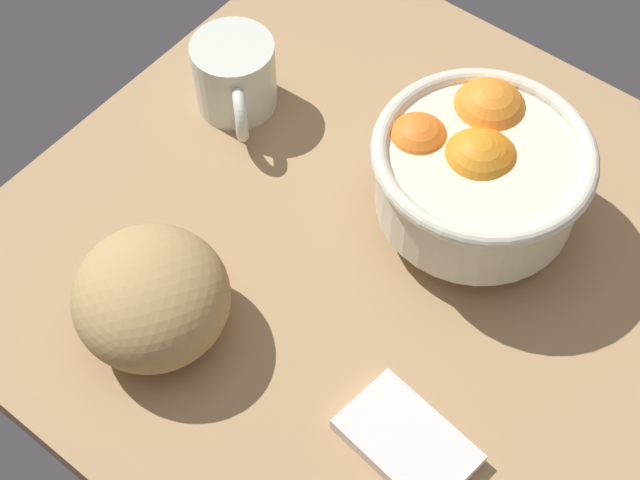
{
  "coord_description": "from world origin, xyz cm",
  "views": [
    {
      "loc": [
        -20.66,
        42.81,
        75.38
      ],
      "look_at": [
        9.1,
        5.06,
        5.0
      ],
      "focal_mm": 54.03,
      "sensor_mm": 36.0,
      "label": 1
    }
  ],
  "objects": [
    {
      "name": "napkin_folded",
      "position": [
        -7.18,
        14.12,
        0.73
      ],
      "size": [
        11.93,
        8.34,
        1.46
      ],
      "primitive_type": "cube",
      "rotation": [
        0.0,
        0.0,
        -0.13
      ],
      "color": "silver",
      "rests_on": "ground"
    },
    {
      "name": "bread_loaf",
      "position": [
        16.84,
        18.55,
        4.84
      ],
      "size": [
        19.21,
        19.11,
        9.67
      ],
      "primitive_type": "ellipsoid",
      "rotation": [
        0.0,
        0.0,
        5.69
      ],
      "color": "tan",
      "rests_on": "ground"
    },
    {
      "name": "ground_plane",
      "position": [
        0.0,
        0.0,
        -1.5
      ],
      "size": [
        79.77,
        65.07,
        3.0
      ],
      "primitive_type": "cube",
      "color": "tan"
    },
    {
      "name": "fruit_bowl",
      "position": [
        1.95,
        -8.74,
        7.23
      ],
      "size": [
        20.15,
        20.15,
        11.94
      ],
      "color": "beige",
      "rests_on": "ground"
    },
    {
      "name": "mug",
      "position": [
        28.85,
        -5.96,
        3.93
      ],
      "size": [
        10.7,
        10.33,
        7.86
      ],
      "color": "silver",
      "rests_on": "ground"
    }
  ]
}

